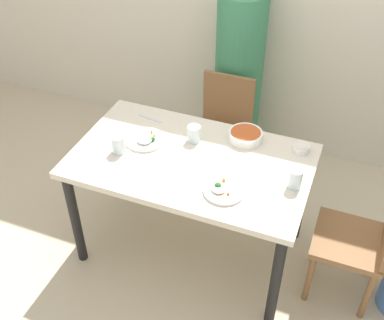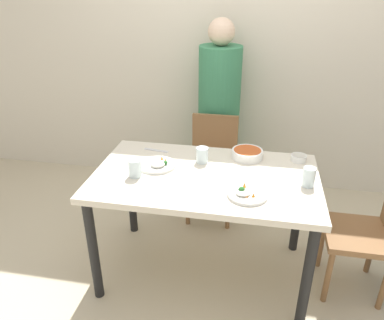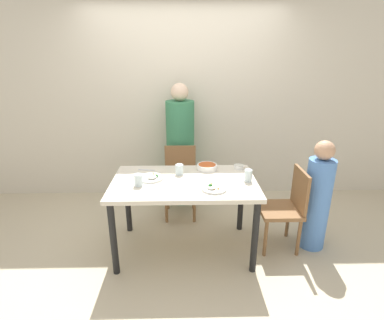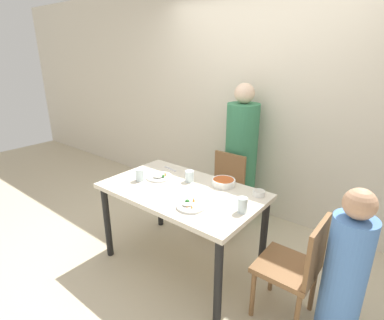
{
  "view_description": "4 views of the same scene",
  "coord_description": "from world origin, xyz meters",
  "px_view_note": "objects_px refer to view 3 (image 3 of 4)",
  "views": [
    {
      "loc": [
        0.8,
        -2.01,
        2.51
      ],
      "look_at": [
        0.04,
        -0.08,
        0.83
      ],
      "focal_mm": 45.0,
      "sensor_mm": 36.0,
      "label": 1
    },
    {
      "loc": [
        0.29,
        -2.01,
        1.87
      ],
      "look_at": [
        -0.1,
        0.06,
        0.83
      ],
      "focal_mm": 35.0,
      "sensor_mm": 36.0,
      "label": 2
    },
    {
      "loc": [
        0.01,
        -2.63,
        1.92
      ],
      "look_at": [
        0.07,
        -0.09,
        1.01
      ],
      "focal_mm": 28.0,
      "sensor_mm": 36.0,
      "label": 3
    },
    {
      "loc": [
        1.53,
        -1.77,
        1.87
      ],
      "look_at": [
        0.04,
        0.1,
        1.01
      ],
      "focal_mm": 28.0,
      "sensor_mm": 36.0,
      "label": 4
    }
  ],
  "objects_px": {
    "person_child": "(317,199)",
    "bowl_curry": "(207,167)",
    "chair_child_spot": "(286,206)",
    "chair_adult_spot": "(180,179)",
    "person_adult": "(180,150)",
    "plate_rice_adult": "(214,188)",
    "glass_water_tall": "(139,180)"
  },
  "relations": [
    {
      "from": "chair_adult_spot",
      "to": "bowl_curry",
      "type": "height_order",
      "value": "chair_adult_spot"
    },
    {
      "from": "chair_adult_spot",
      "to": "plate_rice_adult",
      "type": "xyz_separation_m",
      "value": [
        0.31,
        -0.95,
        0.32
      ]
    },
    {
      "from": "chair_child_spot",
      "to": "glass_water_tall",
      "type": "xyz_separation_m",
      "value": [
        -1.44,
        -0.13,
        0.36
      ]
    },
    {
      "from": "person_adult",
      "to": "bowl_curry",
      "type": "relative_size",
      "value": 7.58
    },
    {
      "from": "plate_rice_adult",
      "to": "glass_water_tall",
      "type": "distance_m",
      "value": 0.69
    },
    {
      "from": "chair_child_spot",
      "to": "chair_adult_spot",
      "type": "bearing_deg",
      "value": -123.65
    },
    {
      "from": "glass_water_tall",
      "to": "chair_child_spot",
      "type": "bearing_deg",
      "value": 5.12
    },
    {
      "from": "bowl_curry",
      "to": "glass_water_tall",
      "type": "height_order",
      "value": "glass_water_tall"
    },
    {
      "from": "chair_adult_spot",
      "to": "glass_water_tall",
      "type": "distance_m",
      "value": 0.99
    },
    {
      "from": "person_adult",
      "to": "person_child",
      "type": "relative_size",
      "value": 1.37
    },
    {
      "from": "person_adult",
      "to": "glass_water_tall",
      "type": "height_order",
      "value": "person_adult"
    },
    {
      "from": "chair_adult_spot",
      "to": "chair_child_spot",
      "type": "relative_size",
      "value": 1.0
    },
    {
      "from": "chair_adult_spot",
      "to": "person_child",
      "type": "distance_m",
      "value": 1.56
    },
    {
      "from": "chair_adult_spot",
      "to": "plate_rice_adult",
      "type": "distance_m",
      "value": 1.05
    },
    {
      "from": "person_adult",
      "to": "plate_rice_adult",
      "type": "xyz_separation_m",
      "value": [
        0.31,
        -1.31,
        0.06
      ]
    },
    {
      "from": "person_child",
      "to": "glass_water_tall",
      "type": "bearing_deg",
      "value": -175.77
    },
    {
      "from": "person_child",
      "to": "plate_rice_adult",
      "type": "bearing_deg",
      "value": -167.59
    },
    {
      "from": "chair_child_spot",
      "to": "person_child",
      "type": "xyz_separation_m",
      "value": [
        0.3,
        -0.0,
        0.07
      ]
    },
    {
      "from": "chair_adult_spot",
      "to": "person_adult",
      "type": "xyz_separation_m",
      "value": [
        0.0,
        0.35,
        0.26
      ]
    },
    {
      "from": "person_adult",
      "to": "person_child",
      "type": "bearing_deg",
      "value": -37.81
    },
    {
      "from": "chair_adult_spot",
      "to": "bowl_curry",
      "type": "xyz_separation_m",
      "value": [
        0.29,
        -0.46,
        0.33
      ]
    },
    {
      "from": "bowl_curry",
      "to": "glass_water_tall",
      "type": "distance_m",
      "value": 0.76
    },
    {
      "from": "chair_child_spot",
      "to": "person_adult",
      "type": "xyz_separation_m",
      "value": [
        -1.08,
        1.07,
        0.26
      ]
    },
    {
      "from": "chair_child_spot",
      "to": "plate_rice_adult",
      "type": "relative_size",
      "value": 3.76
    },
    {
      "from": "person_adult",
      "to": "person_child",
      "type": "height_order",
      "value": "person_adult"
    },
    {
      "from": "person_child",
      "to": "bowl_curry",
      "type": "distance_m",
      "value": 1.15
    },
    {
      "from": "person_adult",
      "to": "chair_child_spot",
      "type": "bearing_deg",
      "value": -44.83
    },
    {
      "from": "chair_adult_spot",
      "to": "person_adult",
      "type": "bearing_deg",
      "value": 90.0
    },
    {
      "from": "plate_rice_adult",
      "to": "chair_child_spot",
      "type": "bearing_deg",
      "value": 17.09
    },
    {
      "from": "chair_child_spot",
      "to": "glass_water_tall",
      "type": "height_order",
      "value": "glass_water_tall"
    },
    {
      "from": "chair_child_spot",
      "to": "plate_rice_adult",
      "type": "bearing_deg",
      "value": -72.91
    },
    {
      "from": "person_child",
      "to": "glass_water_tall",
      "type": "relative_size",
      "value": 10.35
    }
  ]
}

